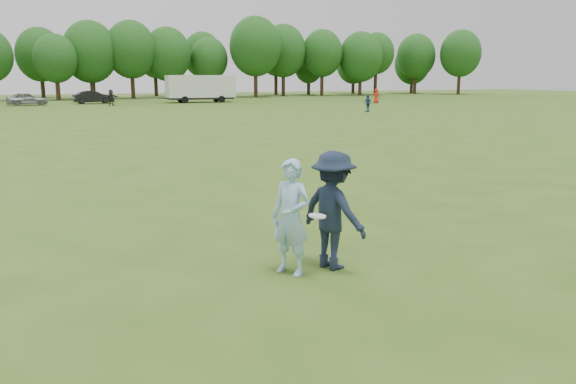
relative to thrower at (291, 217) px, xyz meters
name	(u,v)px	position (x,y,z in m)	size (l,w,h in m)	color
ground	(259,286)	(-0.66, -0.32, -0.92)	(200.00, 200.00, 0.00)	#355217
thrower	(291,217)	(0.00, 0.00, 0.00)	(0.67, 0.44, 1.83)	#97C1E9
defender	(333,210)	(0.74, -0.01, 0.04)	(1.24, 0.71, 1.92)	#182235
player_far_b	(368,103)	(22.32, 35.24, -0.16)	(0.88, 0.37, 1.51)	navy
player_far_c	(376,96)	(31.39, 48.62, -0.07)	(0.83, 0.54, 1.70)	red
player_far_d	(111,98)	(2.65, 54.73, -0.06)	(1.59, 0.51, 1.71)	#252525
car_e	(27,99)	(-5.58, 58.89, -0.22)	(1.65, 4.10, 1.40)	gray
car_f	(93,97)	(1.25, 60.51, -0.18)	(1.55, 4.45, 1.47)	black
field_cone	(245,108)	(13.48, 42.66, -0.77)	(0.28, 0.28, 0.30)	orange
disc_in_play	(317,216)	(0.30, -0.33, 0.07)	(0.27, 0.27, 0.05)	white
cargo_trailer	(201,87)	(13.34, 58.82, 0.86)	(9.00, 2.75, 3.20)	white
treeline	(89,53)	(2.15, 76.57, 5.34)	(130.35, 18.39, 11.74)	#332114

